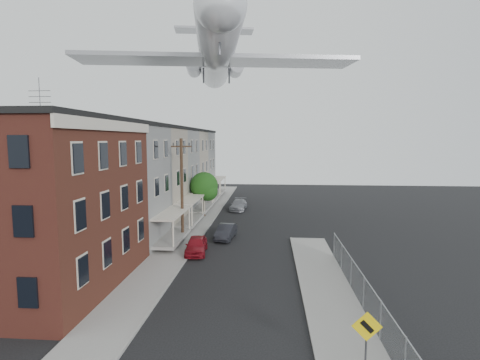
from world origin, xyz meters
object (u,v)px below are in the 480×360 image
object	(u,v)px
car_near	(196,245)
car_mid	(226,232)
warning_sign	(366,336)
airplane	(216,53)
car_far	(239,205)
utility_pole	(182,188)
street_tree	(205,187)

from	to	relation	value
car_near	car_mid	size ratio (longest dim) A/B	1.00
warning_sign	car_mid	size ratio (longest dim) A/B	0.71
car_mid	airplane	xyz separation A→B (m)	(-1.82, 7.56, 17.27)
car_mid	car_near	bearing A→B (deg)	-105.62
car_far	airplane	size ratio (longest dim) A/B	0.14
utility_pole	airplane	size ratio (longest dim) A/B	0.28
street_tree	car_mid	bearing A→B (deg)	-69.54
airplane	warning_sign	bearing A→B (deg)	-71.27
car_far	utility_pole	bearing A→B (deg)	-101.86
street_tree	car_far	bearing A→B (deg)	52.80
warning_sign	car_near	size ratio (longest dim) A/B	0.72
street_tree	utility_pole	bearing A→B (deg)	-91.89
car_near	warning_sign	bearing A→B (deg)	-63.89
utility_pole	airplane	distance (m)	15.69
utility_pole	warning_sign	bearing A→B (deg)	-59.52
car_near	car_mid	distance (m)	4.85
car_near	airplane	distance (m)	21.05
warning_sign	car_far	world-z (taller)	warning_sign
warning_sign	car_mid	bearing A→B (deg)	110.65
car_far	street_tree	bearing A→B (deg)	-124.38
car_far	warning_sign	bearing A→B (deg)	-74.73
street_tree	airplane	world-z (taller)	airplane
warning_sign	airplane	size ratio (longest dim) A/B	0.09
airplane	car_near	bearing A→B (deg)	-89.90
street_tree	car_near	bearing A→B (deg)	-83.09
warning_sign	car_near	world-z (taller)	warning_sign
utility_pole	street_tree	bearing A→B (deg)	88.11
airplane	utility_pole	bearing A→B (deg)	-103.60
warning_sign	car_mid	distance (m)	21.02
car_far	airplane	distance (m)	18.48
utility_pole	car_far	distance (m)	15.52
airplane	car_far	bearing A→B (deg)	73.93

